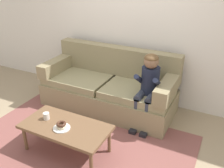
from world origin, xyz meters
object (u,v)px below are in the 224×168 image
(couch, at_px, (109,88))
(donut, at_px, (61,126))
(person_child, at_px, (148,84))
(toy_controller, at_px, (46,121))
(coffee_table, at_px, (66,128))
(mug, at_px, (46,116))

(couch, bearing_deg, donut, -88.60)
(couch, height_order, person_child, person_child)
(donut, bearing_deg, toy_controller, 146.39)
(couch, height_order, toy_controller, couch)
(couch, xyz_separation_m, coffee_table, (0.04, -1.26, 0.01))
(donut, distance_m, mug, 0.31)
(couch, height_order, mug, couch)
(person_child, bearing_deg, couch, 163.97)
(person_child, xyz_separation_m, donut, (-0.70, -1.12, -0.24))
(mug, bearing_deg, couch, 77.87)
(couch, height_order, donut, couch)
(coffee_table, bearing_deg, mug, 178.16)
(mug, bearing_deg, toy_controller, 135.51)
(toy_controller, bearing_deg, donut, -33.93)
(coffee_table, xyz_separation_m, mug, (-0.30, 0.01, 0.09))
(person_child, xyz_separation_m, mug, (-1.00, -1.04, -0.23))
(donut, bearing_deg, mug, 164.90)
(mug, distance_m, toy_controller, 0.67)
(couch, height_order, coffee_table, couch)
(couch, relative_size, mug, 24.11)
(toy_controller, bearing_deg, person_child, 25.66)
(coffee_table, height_order, mug, mug)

